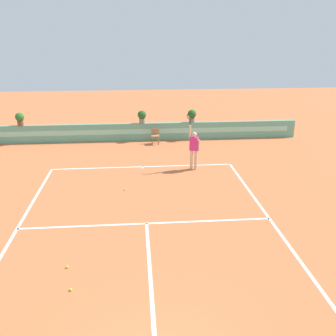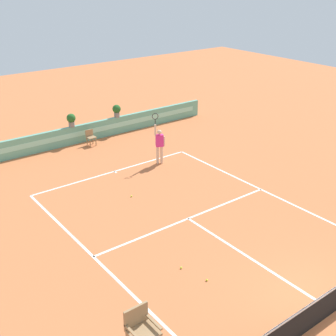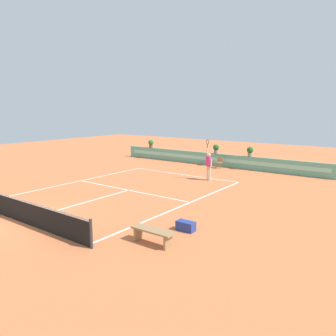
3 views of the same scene
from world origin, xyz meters
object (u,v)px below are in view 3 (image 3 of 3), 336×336
Objects in this scene: tennis_player at (209,164)px; bench_courtside at (153,233)px; tennis_ball_near_baseline at (70,192)px; potted_plant_right at (250,151)px; gear_bag at (186,226)px; potted_plant_far_left at (151,143)px; ball_kid_chair at (219,162)px; tennis_ball_mid_court at (150,179)px; tennis_ball_by_sideline at (58,196)px; potted_plant_centre at (216,148)px.

bench_courtside is at bearing -70.64° from tennis_player.
potted_plant_right is (5.11, 12.26, 1.38)m from tennis_ball_near_baseline.
tennis_ball_near_baseline is at bearing 173.13° from gear_bag.
potted_plant_far_left is (-12.57, 13.25, 1.23)m from gear_bag.
ball_kid_chair is 6.63m from tennis_ball_mid_court.
tennis_player is 3.87m from tennis_ball_mid_court.
tennis_player reaches higher than ball_kid_chair.
ball_kid_chair is at bearing 76.39° from tennis_ball_mid_court.
ball_kid_chair is at bearing 77.65° from tennis_ball_by_sideline.
gear_bag is 14.55m from potted_plant_centre.
gear_bag is 10.29× the size of tennis_ball_mid_court.
potted_plant_right is at bearing 67.37° from tennis_ball_near_baseline.
ball_kid_chair is 12.80m from tennis_ball_by_sideline.
tennis_ball_mid_court is 0.09× the size of potted_plant_centre.
tennis_player is at bearing 58.37° from tennis_ball_near_baseline.
bench_courtside is 19.40m from potted_plant_far_left.
potted_plant_centre reaches higher than ball_kid_chair.
tennis_player is at bearing -70.76° from ball_kid_chair.
bench_courtside is at bearing -50.41° from potted_plant_far_left.
gear_bag is 10.29× the size of tennis_ball_by_sideline.
potted_plant_right is at bearing 69.77° from tennis_ball_by_sideline.
bench_courtside is 10.53m from tennis_player.
potted_plant_centre is 1.00× the size of potted_plant_far_left.
tennis_ball_near_baseline is at bearing -112.63° from potted_plant_right.
potted_plant_far_left is at bearing 174.33° from ball_kid_chair.
tennis_player is 3.57× the size of potted_plant_right.
tennis_ball_by_sideline is at bearing -102.35° from ball_kid_chair.
ball_kid_chair is 7.46m from potted_plant_far_left.
potted_plant_right is at bearing 18.90° from ball_kid_chair.
potted_plant_centre reaches higher than tennis_ball_mid_court.
tennis_ball_near_baseline is 1.00× the size of tennis_ball_by_sideline.
tennis_ball_near_baseline is at bearing -100.51° from potted_plant_centre.
potted_plant_right is (9.51, 0.00, 0.00)m from potted_plant_far_left.
gear_bag is at bearing -66.01° from potted_plant_centre.
tennis_ball_mid_court is at bearing 137.98° from gear_bag.
tennis_player is 5.07m from potted_plant_right.
tennis_ball_mid_court is 8.18m from potted_plant_right.
potted_plant_right is (3.70, 7.16, 1.38)m from tennis_ball_mid_court.
tennis_player is at bearing 114.21° from gear_bag.
tennis_player is at bearing 62.75° from tennis_ball_by_sideline.
potted_plant_centre is at bearing 79.49° from tennis_ball_near_baseline.
ball_kid_chair is 12.50× the size of tennis_ball_mid_court.
potted_plant_right is at bearing 82.67° from tennis_player.
bench_courtside is at bearing -18.53° from tennis_ball_near_baseline.
ball_kid_chair is 1.17× the size of potted_plant_centre.
tennis_ball_near_baseline is at bearing 161.47° from bench_courtside.
gear_bag is 8.23m from tennis_ball_near_baseline.
potted_plant_centre is (2.28, 12.26, 1.38)m from tennis_ball_near_baseline.
tennis_ball_mid_court is at bearing 130.07° from bench_courtside.
gear_bag is 9.09m from tennis_ball_mid_court.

